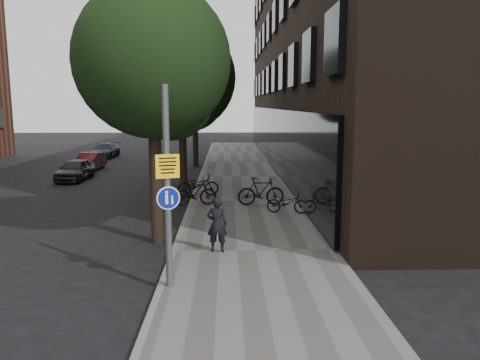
{
  "coord_description": "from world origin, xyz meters",
  "views": [
    {
      "loc": [
        -0.53,
        -9.01,
        4.08
      ],
      "look_at": [
        -0.16,
        3.79,
        2.0
      ],
      "focal_mm": 35.0,
      "sensor_mm": 36.0,
      "label": 1
    }
  ],
  "objects_px": {
    "pedestrian": "(217,224)",
    "parked_bike_facade_near": "(287,202)",
    "signpost": "(167,187)",
    "parked_car_near": "(75,170)"
  },
  "relations": [
    {
      "from": "signpost",
      "to": "parked_car_near",
      "type": "height_order",
      "value": "signpost"
    },
    {
      "from": "parked_bike_facade_near",
      "to": "parked_car_near",
      "type": "relative_size",
      "value": 0.44
    },
    {
      "from": "signpost",
      "to": "parked_car_near",
      "type": "distance_m",
      "value": 17.01
    },
    {
      "from": "parked_bike_facade_near",
      "to": "parked_car_near",
      "type": "height_order",
      "value": "parked_car_near"
    },
    {
      "from": "pedestrian",
      "to": "parked_bike_facade_near",
      "type": "height_order",
      "value": "pedestrian"
    },
    {
      "from": "pedestrian",
      "to": "parked_bike_facade_near",
      "type": "bearing_deg",
      "value": -114.8
    },
    {
      "from": "pedestrian",
      "to": "signpost",
      "type": "bearing_deg",
      "value": 71.74
    },
    {
      "from": "parked_car_near",
      "to": "parked_bike_facade_near",
      "type": "bearing_deg",
      "value": -37.5
    },
    {
      "from": "signpost",
      "to": "parked_bike_facade_near",
      "type": "bearing_deg",
      "value": 45.47
    },
    {
      "from": "signpost",
      "to": "pedestrian",
      "type": "bearing_deg",
      "value": 49.8
    }
  ]
}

